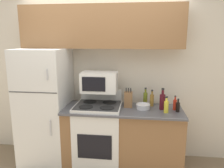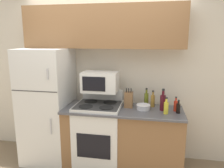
{
  "view_description": "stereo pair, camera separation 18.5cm",
  "coord_description": "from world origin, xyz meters",
  "px_view_note": "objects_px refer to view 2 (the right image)",
  "views": [
    {
      "loc": [
        0.55,
        -2.63,
        1.88
      ],
      "look_at": [
        0.19,
        0.26,
        1.26
      ],
      "focal_mm": 35.0,
      "sensor_mm": 36.0,
      "label": 1
    },
    {
      "loc": [
        0.73,
        -2.6,
        1.88
      ],
      "look_at": [
        0.19,
        0.26,
        1.26
      ],
      "focal_mm": 35.0,
      "sensor_mm": 36.0,
      "label": 2
    }
  ],
  "objects_px": {
    "bowl": "(143,107)",
    "bottle_vinegar": "(153,100)",
    "bottle_cooking_spray": "(166,107)",
    "knife_block": "(129,100)",
    "stove": "(99,135)",
    "bottle_wine_red": "(163,102)",
    "refrigerator": "(48,105)",
    "bottle_olive_oil": "(146,99)",
    "bottle_soy_sauce": "(178,108)",
    "bottle_hot_sauce": "(176,106)",
    "microwave": "(100,82)"
  },
  "relations": [
    {
      "from": "stove",
      "to": "bottle_vinegar",
      "type": "bearing_deg",
      "value": 12.16
    },
    {
      "from": "refrigerator",
      "to": "bottle_olive_oil",
      "type": "relative_size",
      "value": 6.65
    },
    {
      "from": "refrigerator",
      "to": "bottle_olive_oil",
      "type": "distance_m",
      "value": 1.5
    },
    {
      "from": "microwave",
      "to": "bottle_cooking_spray",
      "type": "height_order",
      "value": "microwave"
    },
    {
      "from": "stove",
      "to": "bottle_vinegar",
      "type": "xyz_separation_m",
      "value": [
        0.76,
        0.16,
        0.51
      ]
    },
    {
      "from": "bottle_vinegar",
      "to": "bottle_soy_sauce",
      "type": "xyz_separation_m",
      "value": [
        0.33,
        -0.21,
        -0.02
      ]
    },
    {
      "from": "bottle_olive_oil",
      "to": "bottle_soy_sauce",
      "type": "xyz_separation_m",
      "value": [
        0.42,
        -0.26,
        -0.03
      ]
    },
    {
      "from": "bottle_wine_red",
      "to": "microwave",
      "type": "bearing_deg",
      "value": 174.69
    },
    {
      "from": "bowl",
      "to": "refrigerator",
      "type": "bearing_deg",
      "value": 177.85
    },
    {
      "from": "stove",
      "to": "bottle_olive_oil",
      "type": "distance_m",
      "value": 0.87
    },
    {
      "from": "stove",
      "to": "bottle_wine_red",
      "type": "bearing_deg",
      "value": 1.84
    },
    {
      "from": "bottle_hot_sauce",
      "to": "knife_block",
      "type": "bearing_deg",
      "value": 175.49
    },
    {
      "from": "bottle_cooking_spray",
      "to": "bottle_hot_sauce",
      "type": "height_order",
      "value": "bottle_cooking_spray"
    },
    {
      "from": "bottle_wine_red",
      "to": "stove",
      "type": "bearing_deg",
      "value": -178.16
    },
    {
      "from": "bottle_wine_red",
      "to": "bottle_cooking_spray",
      "type": "xyz_separation_m",
      "value": [
        0.04,
        -0.13,
        -0.03
      ]
    },
    {
      "from": "bottle_vinegar",
      "to": "bottle_hot_sauce",
      "type": "xyz_separation_m",
      "value": [
        0.3,
        -0.13,
        -0.02
      ]
    },
    {
      "from": "bowl",
      "to": "bottle_wine_red",
      "type": "distance_m",
      "value": 0.27
    },
    {
      "from": "refrigerator",
      "to": "bottle_wine_red",
      "type": "distance_m",
      "value": 1.72
    },
    {
      "from": "bottle_olive_oil",
      "to": "bottle_wine_red",
      "type": "distance_m",
      "value": 0.29
    },
    {
      "from": "stove",
      "to": "bottle_wine_red",
      "type": "relative_size",
      "value": 3.71
    },
    {
      "from": "refrigerator",
      "to": "bowl",
      "type": "relative_size",
      "value": 8.83
    },
    {
      "from": "bowl",
      "to": "bottle_vinegar",
      "type": "bearing_deg",
      "value": 47.93
    },
    {
      "from": "bottle_wine_red",
      "to": "bottle_cooking_spray",
      "type": "bearing_deg",
      "value": -73.97
    },
    {
      "from": "bottle_wine_red",
      "to": "bottle_cooking_spray",
      "type": "relative_size",
      "value": 1.36
    },
    {
      "from": "microwave",
      "to": "bottle_vinegar",
      "type": "distance_m",
      "value": 0.8
    },
    {
      "from": "refrigerator",
      "to": "knife_block",
      "type": "xyz_separation_m",
      "value": [
        1.24,
        0.0,
        0.16
      ]
    },
    {
      "from": "bottle_vinegar",
      "to": "bottle_cooking_spray",
      "type": "distance_m",
      "value": 0.32
    },
    {
      "from": "bottle_cooking_spray",
      "to": "bottle_hot_sauce",
      "type": "relative_size",
      "value": 1.1
    },
    {
      "from": "bowl",
      "to": "bottle_vinegar",
      "type": "height_order",
      "value": "bottle_vinegar"
    },
    {
      "from": "microwave",
      "to": "bottle_vinegar",
      "type": "height_order",
      "value": "microwave"
    },
    {
      "from": "bottle_olive_oil",
      "to": "bottle_wine_red",
      "type": "bearing_deg",
      "value": -38.49
    },
    {
      "from": "knife_block",
      "to": "bottle_vinegar",
      "type": "bearing_deg",
      "value": 14.1
    },
    {
      "from": "bottle_soy_sauce",
      "to": "bottle_wine_red",
      "type": "bearing_deg",
      "value": 158.36
    },
    {
      "from": "stove",
      "to": "bottle_soy_sauce",
      "type": "relative_size",
      "value": 6.18
    },
    {
      "from": "refrigerator",
      "to": "bottle_cooking_spray",
      "type": "relative_size",
      "value": 7.86
    },
    {
      "from": "bottle_soy_sauce",
      "to": "bottle_hot_sauce",
      "type": "height_order",
      "value": "bottle_hot_sauce"
    },
    {
      "from": "refrigerator",
      "to": "bottle_olive_oil",
      "type": "height_order",
      "value": "refrigerator"
    },
    {
      "from": "bottle_wine_red",
      "to": "bottle_hot_sauce",
      "type": "distance_m",
      "value": 0.17
    },
    {
      "from": "bottle_olive_oil",
      "to": "bottle_wine_red",
      "type": "xyz_separation_m",
      "value": [
        0.23,
        -0.18,
        0.02
      ]
    },
    {
      "from": "refrigerator",
      "to": "bottle_soy_sauce",
      "type": "relative_size",
      "value": 9.61
    },
    {
      "from": "bottle_cooking_spray",
      "to": "knife_block",
      "type": "bearing_deg",
      "value": 160.2
    },
    {
      "from": "bottle_wine_red",
      "to": "bottle_soy_sauce",
      "type": "bearing_deg",
      "value": -21.64
    },
    {
      "from": "knife_block",
      "to": "bottle_vinegar",
      "type": "relative_size",
      "value": 1.16
    },
    {
      "from": "bottle_vinegar",
      "to": "bottle_cooking_spray",
      "type": "bearing_deg",
      "value": -57.19
    },
    {
      "from": "stove",
      "to": "bottle_olive_oil",
      "type": "bearing_deg",
      "value": 17.39
    },
    {
      "from": "stove",
      "to": "bowl",
      "type": "bearing_deg",
      "value": 2.19
    },
    {
      "from": "stove",
      "to": "knife_block",
      "type": "bearing_deg",
      "value": 10.59
    },
    {
      "from": "refrigerator",
      "to": "bottle_hot_sauce",
      "type": "bearing_deg",
      "value": -1.52
    },
    {
      "from": "bottle_olive_oil",
      "to": "bottle_cooking_spray",
      "type": "height_order",
      "value": "bottle_olive_oil"
    },
    {
      "from": "bottle_olive_oil",
      "to": "bottle_cooking_spray",
      "type": "xyz_separation_m",
      "value": [
        0.26,
        -0.31,
        -0.02
      ]
    }
  ]
}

